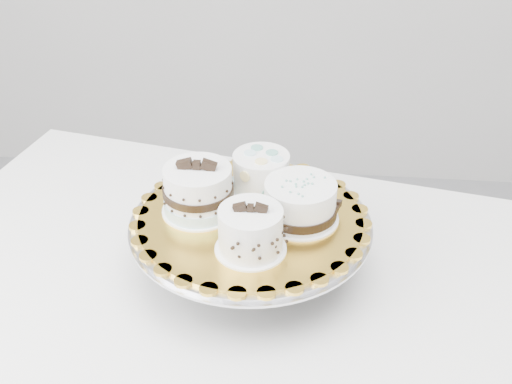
# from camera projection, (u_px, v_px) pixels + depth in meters

# --- Properties ---
(table) EXTENTS (1.27, 0.97, 0.75)m
(table) POSITION_uv_depth(u_px,v_px,m) (239.00, 326.00, 1.04)
(table) COLOR white
(table) RESTS_ON floor
(cake_stand) EXTENTS (0.37, 0.37, 0.10)m
(cake_stand) POSITION_uv_depth(u_px,v_px,m) (251.00, 236.00, 0.99)
(cake_stand) COLOR gray
(cake_stand) RESTS_ON table
(cake_board) EXTENTS (0.42, 0.42, 0.01)m
(cake_board) POSITION_uv_depth(u_px,v_px,m) (251.00, 218.00, 0.98)
(cake_board) COLOR gold
(cake_board) RESTS_ON cake_stand
(cake_swirl) EXTENTS (0.10, 0.10, 0.08)m
(cake_swirl) POSITION_uv_depth(u_px,v_px,m) (251.00, 232.00, 0.89)
(cake_swirl) COLOR white
(cake_swirl) RESTS_ON cake_board
(cake_banded) EXTENTS (0.11, 0.11, 0.09)m
(cake_banded) POSITION_uv_depth(u_px,v_px,m) (198.00, 192.00, 0.97)
(cake_banded) COLOR white
(cake_banded) RESTS_ON cake_board
(cake_dots) EXTENTS (0.11, 0.11, 0.07)m
(cake_dots) POSITION_uv_depth(u_px,v_px,m) (261.00, 173.00, 1.02)
(cake_dots) COLOR white
(cake_dots) RESTS_ON cake_board
(cake_ribbon) EXTENTS (0.13, 0.13, 0.06)m
(cake_ribbon) POSITION_uv_depth(u_px,v_px,m) (301.00, 203.00, 0.95)
(cake_ribbon) COLOR white
(cake_ribbon) RESTS_ON cake_board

